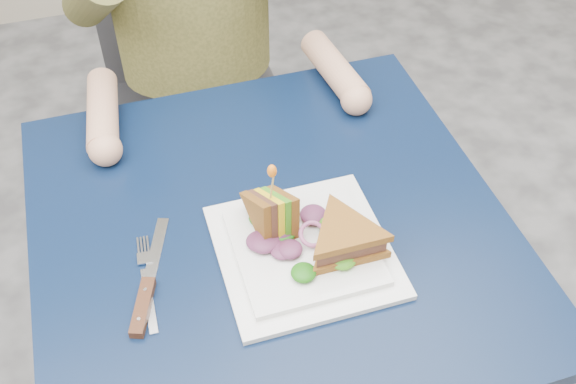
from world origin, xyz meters
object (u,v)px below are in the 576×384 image
object	(u,v)px
fork	(147,285)
sandwich_flat	(345,238)
chair	(193,68)
knife	(145,296)
table	(272,255)
plate	(304,250)
sandwich_upright	(273,214)

from	to	relation	value
fork	sandwich_flat	bearing A→B (deg)	-6.73
chair	knife	distance (m)	0.85
table	plate	distance (m)	0.12
sandwich_upright	fork	world-z (taller)	sandwich_upright
fork	knife	size ratio (longest dim) A/B	0.84
fork	knife	world-z (taller)	knife
sandwich_flat	sandwich_upright	distance (m)	0.11
plate	sandwich_upright	xyz separation A→B (m)	(-0.04, 0.05, 0.05)
table	fork	xyz separation A→B (m)	(-0.21, -0.06, 0.08)
chair	sandwich_upright	world-z (taller)	chair
chair	fork	distance (m)	0.83
plate	table	bearing A→B (deg)	113.61
sandwich_flat	knife	distance (m)	0.30
fork	chair	bearing A→B (deg)	75.00
table	chair	size ratio (longest dim) A/B	0.81
chair	knife	xyz separation A→B (m)	(-0.21, -0.80, 0.20)
chair	knife	size ratio (longest dim) A/B	4.33
table	chair	bearing A→B (deg)	90.00
chair	sandwich_flat	xyz separation A→B (m)	(0.09, -0.81, 0.23)
plate	fork	world-z (taller)	plate
plate	knife	bearing A→B (deg)	-177.42
chair	fork	world-z (taller)	chair
sandwich_flat	knife	xyz separation A→B (m)	(-0.30, 0.01, -0.04)
sandwich_upright	sandwich_flat	bearing A→B (deg)	-37.77
table	fork	bearing A→B (deg)	-163.19
sandwich_upright	chair	bearing A→B (deg)	89.72
fork	sandwich_upright	bearing A→B (deg)	9.78
sandwich_flat	fork	distance (m)	0.30
plate	fork	distance (m)	0.24
sandwich_flat	knife	size ratio (longest dim) A/B	0.67
sandwich_flat	sandwich_upright	xyz separation A→B (m)	(-0.09, 0.07, 0.01)
table	sandwich_upright	xyz separation A→B (m)	(-0.00, -0.03, 0.13)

